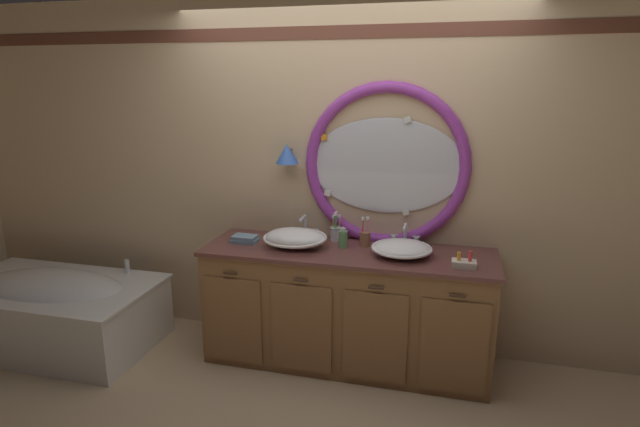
% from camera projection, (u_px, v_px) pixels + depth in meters
% --- Properties ---
extents(ground_plane, '(14.00, 14.00, 0.00)m').
position_uv_depth(ground_plane, '(326.00, 376.00, 3.54)').
color(ground_plane, tan).
extents(back_wall_assembly, '(6.40, 0.26, 2.60)m').
position_uv_depth(back_wall_assembly, '(348.00, 176.00, 3.76)').
color(back_wall_assembly, '#D6B78E').
rests_on(back_wall_assembly, ground_plane).
extents(vanity_counter, '(2.03, 0.65, 0.85)m').
position_uv_depth(vanity_counter, '(347.00, 306.00, 3.64)').
color(vanity_counter, olive).
rests_on(vanity_counter, ground_plane).
extents(bathtub, '(1.58, 0.89, 0.60)m').
position_uv_depth(bathtub, '(53.00, 307.00, 3.92)').
color(bathtub, white).
rests_on(bathtub, ground_plane).
extents(sink_basin_left, '(0.46, 0.46, 0.13)m').
position_uv_depth(sink_basin_left, '(295.00, 238.00, 3.59)').
color(sink_basin_left, white).
rests_on(sink_basin_left, vanity_counter).
extents(sink_basin_right, '(0.41, 0.41, 0.10)m').
position_uv_depth(sink_basin_right, '(402.00, 248.00, 3.41)').
color(sink_basin_right, white).
rests_on(sink_basin_right, vanity_counter).
extents(faucet_set_left, '(0.22, 0.15, 0.17)m').
position_uv_depth(faucet_set_left, '(305.00, 228.00, 3.82)').
color(faucet_set_left, silver).
rests_on(faucet_set_left, vanity_counter).
extents(faucet_set_right, '(0.21, 0.14, 0.16)m').
position_uv_depth(faucet_set_right, '(405.00, 236.00, 3.64)').
color(faucet_set_right, silver).
rests_on(faucet_set_right, vanity_counter).
extents(toothbrush_holder_left, '(0.09, 0.09, 0.22)m').
position_uv_depth(toothbrush_holder_left, '(336.00, 233.00, 3.74)').
color(toothbrush_holder_left, silver).
rests_on(toothbrush_holder_left, vanity_counter).
extents(toothbrush_holder_right, '(0.08, 0.08, 0.22)m').
position_uv_depth(toothbrush_holder_right, '(365.00, 238.00, 3.61)').
color(toothbrush_holder_right, '#996647').
rests_on(toothbrush_holder_right, vanity_counter).
extents(soap_dispenser, '(0.06, 0.07, 0.15)m').
position_uv_depth(soap_dispenser, '(343.00, 238.00, 3.58)').
color(soap_dispenser, '#6BAD66').
rests_on(soap_dispenser, vanity_counter).
extents(folded_hand_towel, '(0.19, 0.13, 0.05)m').
position_uv_depth(folded_hand_towel, '(245.00, 239.00, 3.71)').
color(folded_hand_towel, '#7593A8').
rests_on(folded_hand_towel, vanity_counter).
extents(toiletry_basket, '(0.15, 0.10, 0.11)m').
position_uv_depth(toiletry_basket, '(464.00, 263.00, 3.20)').
color(toiletry_basket, beige).
rests_on(toiletry_basket, vanity_counter).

